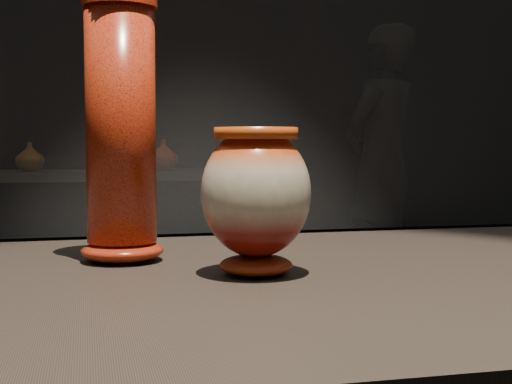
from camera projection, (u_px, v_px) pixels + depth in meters
main_vase at (256, 195)px, 0.90m from camera, size 0.18×0.18×0.19m
tall_vase at (121, 135)px, 1.00m from camera, size 0.13×0.13×0.37m
back_shelf at (129, 214)px, 4.29m from camera, size 2.00×0.60×0.90m
back_vase_left at (30, 157)px, 4.09m from camera, size 0.20×0.20×0.17m
back_vase_mid at (163, 155)px, 4.28m from camera, size 0.20×0.20×0.18m
back_vase_right at (221, 161)px, 4.37m from camera, size 0.06×0.06×0.10m
visitor at (382, 163)px, 4.80m from camera, size 0.81×0.74×1.85m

